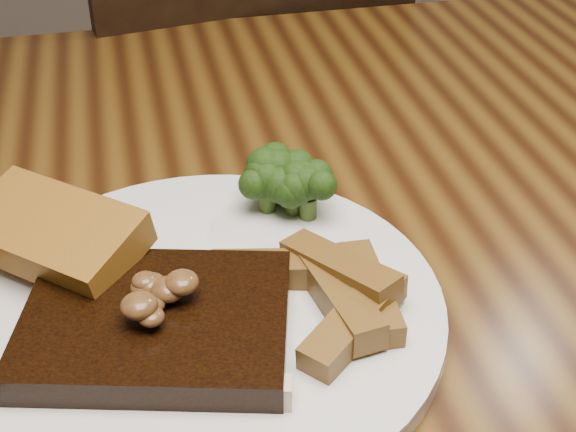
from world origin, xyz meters
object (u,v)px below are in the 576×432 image
object	(u,v)px
chair_far	(239,147)
steak	(157,325)
dining_table	(292,327)
potato_wedges	(318,285)
plate	(207,313)
garlic_bread	(58,257)

from	to	relation	value
chair_far	steak	bearing A→B (deg)	67.37
dining_table	potato_wedges	bearing A→B (deg)	-92.11
dining_table	potato_wedges	size ratio (longest dim) A/B	13.68
dining_table	plate	distance (m)	0.15
chair_far	steak	size ratio (longest dim) A/B	5.53
dining_table	steak	distance (m)	0.19
chair_far	garlic_bread	size ratio (longest dim) A/B	7.42
chair_far	potato_wedges	bearing A→B (deg)	75.85
chair_far	plate	size ratio (longest dim) A/B	2.85
plate	garlic_bread	bearing A→B (deg)	148.29
chair_far	potato_wedges	xyz separation A→B (m)	(-0.05, -0.68, 0.29)
garlic_bread	potato_wedges	size ratio (longest dim) A/B	1.03
dining_table	steak	bearing A→B (deg)	-136.92
steak	chair_far	bearing A→B (deg)	91.37
dining_table	garlic_bread	world-z (taller)	garlic_bread
steak	potato_wedges	size ratio (longest dim) A/B	1.38
garlic_bread	dining_table	bearing A→B (deg)	48.61
dining_table	chair_far	size ratio (longest dim) A/B	1.80
dining_table	potato_wedges	distance (m)	0.15
dining_table	garlic_bread	xyz separation A→B (m)	(-0.17, -0.02, 0.12)
plate	potato_wedges	size ratio (longest dim) A/B	2.67
steak	plate	bearing A→B (deg)	49.74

